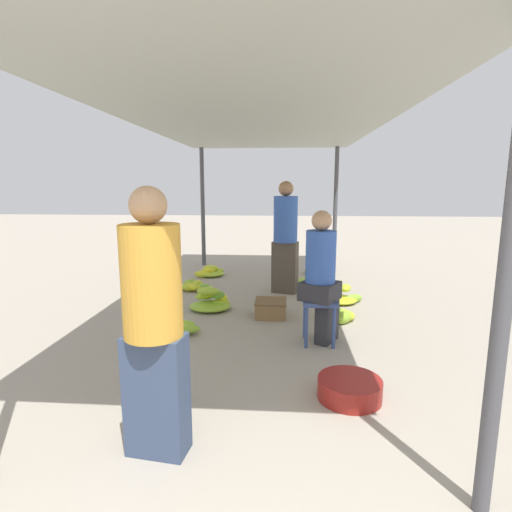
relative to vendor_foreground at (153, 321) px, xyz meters
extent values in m
cylinder|color=#4C4C51|center=(1.75, -0.33, 0.33)|extent=(0.08, 0.08, 2.34)
cylinder|color=#4C4C51|center=(-0.88, 5.76, 0.33)|extent=(0.08, 0.08, 2.34)
cylinder|color=#4C4C51|center=(1.75, 5.76, 0.33)|extent=(0.08, 0.08, 2.34)
cube|color=#9EA399|center=(0.44, 2.71, 1.52)|extent=(3.02, 6.49, 0.04)
cube|color=#384766|center=(0.00, 0.00, -0.46)|extent=(0.38, 0.24, 0.75)
cylinder|color=gold|center=(0.00, 0.00, 0.24)|extent=(0.38, 0.38, 0.65)
sphere|color=tan|center=(0.00, 0.00, 0.67)|extent=(0.21, 0.21, 0.21)
cube|color=#384C84|center=(1.12, 1.78, -0.39)|extent=(0.34, 0.34, 0.04)
cylinder|color=#384C84|center=(0.98, 1.65, -0.62)|extent=(0.04, 0.04, 0.43)
cylinder|color=#384C84|center=(1.25, 1.65, -0.62)|extent=(0.04, 0.04, 0.43)
cylinder|color=#384C84|center=(0.98, 1.92, -0.62)|extent=(0.04, 0.04, 0.43)
cylinder|color=#384C84|center=(1.25, 1.92, -0.62)|extent=(0.04, 0.04, 0.43)
cube|color=#2D2D33|center=(1.20, 1.83, -0.60)|extent=(0.27, 0.34, 0.47)
cube|color=#2D2D33|center=(1.12, 1.78, -0.28)|extent=(0.46, 0.46, 0.18)
cylinder|color=#3359B2|center=(1.12, 1.78, 0.07)|extent=(0.41, 0.41, 0.52)
sphere|color=tan|center=(1.12, 1.78, 0.43)|extent=(0.20, 0.20, 0.20)
cylinder|color=maroon|center=(1.26, 0.70, -0.75)|extent=(0.49, 0.49, 0.16)
ellipsoid|color=#93BF32|center=(-0.34, 1.99, -0.76)|extent=(0.28, 0.17, 0.14)
ellipsoid|color=#8FBE32|center=(-0.30, 1.89, -0.77)|extent=(0.32, 0.19, 0.09)
ellipsoid|color=#7CB636|center=(-0.50, 1.88, -0.70)|extent=(0.24, 0.28, 0.13)
ellipsoid|color=#BCD02A|center=(-0.41, 1.86, -0.76)|extent=(0.32, 0.37, 0.14)
ellipsoid|color=#ABC92E|center=(-0.37, 1.97, -0.77)|extent=(0.14, 0.26, 0.13)
ellipsoid|color=#82B835|center=(-0.45, 1.88, -0.78)|extent=(0.39, 0.34, 0.10)
ellipsoid|color=yellow|center=(-0.22, 2.86, -0.59)|extent=(0.13, 0.26, 0.11)
ellipsoid|color=yellow|center=(-0.08, 2.92, -0.69)|extent=(0.23, 0.19, 0.12)
ellipsoid|color=#9DC330|center=(-0.21, 2.77, -0.57)|extent=(0.30, 0.15, 0.11)
ellipsoid|color=yellow|center=(-0.21, 2.89, -0.63)|extent=(0.25, 0.24, 0.12)
ellipsoid|color=#72B238|center=(-0.12, 2.86, -0.64)|extent=(0.21, 0.11, 0.12)
ellipsoid|color=#B1CB2C|center=(-0.28, 2.91, -0.67)|extent=(0.32, 0.27, 0.10)
ellipsoid|color=#ACC92D|center=(-0.09, 2.87, -0.77)|extent=(0.31, 0.22, 0.12)
ellipsoid|color=#93BF32|center=(-0.20, 2.81, -0.78)|extent=(0.54, 0.47, 0.10)
ellipsoid|color=#C1D12A|center=(-0.60, 3.82, -0.74)|extent=(0.20, 0.26, 0.11)
ellipsoid|color=#BED02A|center=(-0.71, 3.71, -0.76)|extent=(0.16, 0.22, 0.14)
ellipsoid|color=yellow|center=(-0.63, 3.67, -0.75)|extent=(0.26, 0.27, 0.11)
ellipsoid|color=#92BF32|center=(-0.71, 3.82, -0.72)|extent=(0.25, 0.25, 0.10)
ellipsoid|color=#7DB636|center=(-0.48, 3.78, -0.78)|extent=(0.25, 0.28, 0.10)
ellipsoid|color=#8FBE32|center=(-0.68, 3.93, -0.77)|extent=(0.14, 0.22, 0.12)
ellipsoid|color=#CBD628|center=(-0.65, 3.81, -0.78)|extent=(0.44, 0.39, 0.10)
ellipsoid|color=#A9C82E|center=(-0.45, 4.79, -0.77)|extent=(0.25, 0.26, 0.13)
ellipsoid|color=#AAC82E|center=(-0.46, 4.84, -0.77)|extent=(0.30, 0.32, 0.12)
ellipsoid|color=yellow|center=(-0.58, 4.71, -0.72)|extent=(0.27, 0.21, 0.10)
ellipsoid|color=#C3D229|center=(-0.55, 4.79, -0.69)|extent=(0.31, 0.22, 0.09)
ellipsoid|color=#8CBC33|center=(-0.61, 4.87, -0.76)|extent=(0.16, 0.32, 0.11)
ellipsoid|color=yellow|center=(-0.67, 4.63, -0.77)|extent=(0.33, 0.16, 0.12)
ellipsoid|color=#A5C62F|center=(-0.56, 4.75, -0.78)|extent=(0.48, 0.42, 0.10)
ellipsoid|color=#C5D329|center=(1.48, 2.47, -0.77)|extent=(0.25, 0.17, 0.12)
ellipsoid|color=yellow|center=(1.30, 2.48, -0.71)|extent=(0.22, 0.33, 0.10)
ellipsoid|color=yellow|center=(1.29, 2.71, -0.77)|extent=(0.16, 0.23, 0.12)
ellipsoid|color=#7DB636|center=(1.40, 2.58, -0.76)|extent=(0.20, 0.30, 0.12)
ellipsoid|color=#91BE32|center=(1.46, 2.39, -0.76)|extent=(0.29, 0.28, 0.15)
ellipsoid|color=#AFCA2D|center=(1.39, 2.58, -0.78)|extent=(0.48, 0.42, 0.10)
ellipsoid|color=#AAC82E|center=(1.33, 5.07, -0.76)|extent=(0.14, 0.28, 0.11)
ellipsoid|color=#B8CE2B|center=(1.29, 5.15, -0.70)|extent=(0.28, 0.26, 0.15)
ellipsoid|color=#94BF32|center=(1.27, 5.00, -0.77)|extent=(0.29, 0.18, 0.13)
ellipsoid|color=#B2CB2C|center=(1.42, 5.04, -0.75)|extent=(0.25, 0.25, 0.10)
ellipsoid|color=#CDD627|center=(1.46, 5.11, -0.78)|extent=(0.24, 0.25, 0.10)
ellipsoid|color=#C3D229|center=(1.33, 5.12, -0.78)|extent=(0.39, 0.34, 0.10)
ellipsoid|color=#B8CE2B|center=(1.61, 3.27, -0.63)|extent=(0.20, 0.26, 0.10)
ellipsoid|color=#87BA34|center=(1.72, 3.25, -0.77)|extent=(0.30, 0.22, 0.12)
ellipsoid|color=#BDD02A|center=(1.46, 3.24, -0.66)|extent=(0.31, 0.27, 0.13)
ellipsoid|color=#CBD528|center=(1.43, 3.25, -0.70)|extent=(0.28, 0.30, 0.12)
ellipsoid|color=#86BA34|center=(1.51, 3.35, -0.77)|extent=(0.24, 0.28, 0.10)
ellipsoid|color=#CAD528|center=(1.53, 3.23, -0.78)|extent=(0.47, 0.41, 0.10)
ellipsoid|color=#94C032|center=(1.25, 4.23, -0.73)|extent=(0.26, 0.37, 0.12)
ellipsoid|color=yellow|center=(1.38, 4.47, -0.77)|extent=(0.29, 0.30, 0.13)
ellipsoid|color=#78B436|center=(1.23, 4.41, -0.74)|extent=(0.24, 0.16, 0.12)
ellipsoid|color=#ACC92D|center=(1.24, 4.55, -0.76)|extent=(0.25, 0.26, 0.14)
ellipsoid|color=#8DBD33|center=(1.27, 4.30, -0.78)|extent=(0.60, 0.52, 0.10)
cube|color=olive|center=(0.60, 2.60, -0.74)|extent=(0.37, 0.37, 0.18)
cube|color=brown|center=(0.60, 2.60, -0.64)|extent=(0.39, 0.39, 0.02)
cube|color=#4C4238|center=(0.77, 3.75, -0.45)|extent=(0.41, 0.29, 0.78)
cylinder|color=#3359B2|center=(0.77, 3.75, 0.28)|extent=(0.44, 0.44, 0.67)
sphere|color=#9E704C|center=(0.77, 3.75, 0.73)|extent=(0.22, 0.22, 0.22)
camera|label=1|loc=(0.75, -2.16, 0.77)|focal=28.00mm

